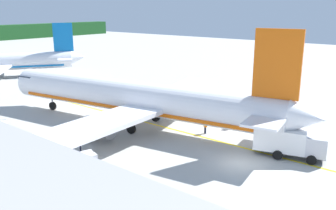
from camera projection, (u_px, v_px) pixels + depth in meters
airliner_foreground at (137, 98)px, 42.76m from camera, size 34.52×41.61×11.90m
service_truck_fuel at (289, 142)px, 34.25m from camera, size 3.88×6.85×2.71m
cargo_container_mid at (86, 164)px, 30.51m from camera, size 2.02×2.02×2.11m
cargo_container_far at (7, 189)px, 26.60m from camera, size 1.83×1.83×1.86m
crew_marshaller at (35, 191)px, 25.96m from camera, size 0.51×0.46×1.76m
crew_loader_left at (232, 121)px, 42.49m from camera, size 0.41×0.57×1.61m
crew_loader_right at (80, 144)px, 35.14m from camera, size 0.50×0.47×1.72m
crew_supervisor at (205, 126)px, 40.75m from camera, size 0.40×0.58×1.60m
apron_guide_line at (175, 130)px, 42.18m from camera, size 0.30×60.00×0.01m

